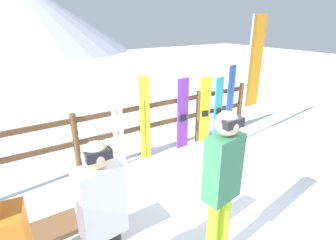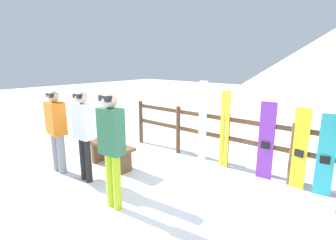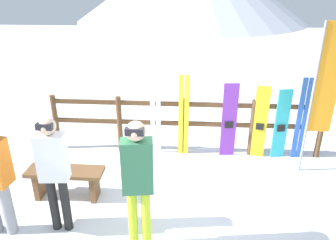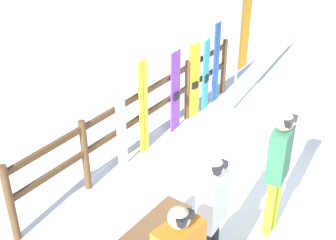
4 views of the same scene
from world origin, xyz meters
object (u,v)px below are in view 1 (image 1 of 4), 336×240
bench (70,230)px  rental_flag (252,70)px  ski_pair_blue (230,101)px  person_plaid_green (222,180)px  ski_pair_yellow (145,119)px  snowboard_purple (183,114)px  snowboard_cyan (218,108)px  ski_pair_white (117,121)px  person_white (103,215)px  snowboard_yellow (204,110)px

bench → rental_flag: bearing=14.8°
ski_pair_blue → rental_flag: 0.89m
person_plaid_green → ski_pair_blue: person_plaid_green is taller
ski_pair_yellow → snowboard_purple: 0.85m
snowboard_cyan → rental_flag: 1.07m
ski_pair_white → rental_flag: 2.86m
rental_flag → snowboard_purple: bearing=161.2°
person_plaid_green → person_white: size_ratio=1.06×
person_white → bench: bearing=104.1°
ski_pair_yellow → person_white: bearing=-125.7°
ski_pair_blue → ski_pair_yellow: bearing=180.0°
ski_pair_white → ski_pair_yellow: ski_pair_white is taller
ski_pair_yellow → snowboard_purple: size_ratio=1.10×
ski_pair_yellow → rental_flag: bearing=-12.0°
snowboard_purple → snowboard_cyan: size_ratio=1.07×
ski_pair_yellow → rental_flag: (2.21, -0.47, 0.75)m
rental_flag → ski_pair_white: bearing=170.3°
snowboard_yellow → snowboard_purple: bearing=180.0°
ski_pair_blue → bench: bearing=-158.8°
ski_pair_blue → person_plaid_green: bearing=-137.2°
rental_flag → snowboard_cyan: bearing=131.5°
ski_pair_white → ski_pair_yellow: 0.53m
bench → ski_pair_white: bearing=51.0°
person_white → snowboard_yellow: size_ratio=1.17×
ski_pair_white → ski_pair_blue: (2.68, 0.00, -0.09)m
ski_pair_white → snowboard_cyan: size_ratio=1.29×
ski_pair_blue → snowboard_purple: bearing=-179.8°
bench → ski_pair_white: ski_pair_white is taller
person_plaid_green → rental_flag: bearing=36.2°
snowboard_cyan → ski_pair_white: bearing=179.9°
bench → snowboard_yellow: (3.16, 1.51, 0.35)m
snowboard_purple → ski_pair_white: bearing=179.9°
snowboard_yellow → person_plaid_green: bearing=-127.8°
ski_pair_yellow → rental_flag: rental_flag is taller
bench → snowboard_cyan: (3.55, 1.51, 0.32)m
person_white → snowboard_cyan: person_white is taller
person_white → person_plaid_green: bearing=-12.1°
bench → snowboard_yellow: snowboard_yellow is taller
ski_pair_white → snowboard_purple: 1.38m
snowboard_purple → bench: bearing=-149.8°
snowboard_purple → rental_flag: rental_flag is taller
ski_pair_white → rental_flag: rental_flag is taller
bench → snowboard_cyan: snowboard_cyan is taller
ski_pair_blue → rental_flag: bearing=-83.0°
person_white → ski_pair_white: size_ratio=0.94×
ski_pair_white → ski_pair_blue: size_ratio=1.11×
person_white → rental_flag: (3.79, 1.73, 0.57)m
ski_pair_white → snowboard_yellow: (1.94, -0.00, -0.17)m
rental_flag → ski_pair_blue: bearing=97.0°
person_white → snowboard_purple: 3.28m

